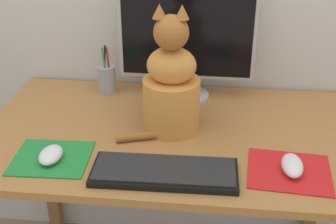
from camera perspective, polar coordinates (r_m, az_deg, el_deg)
desk at (r=1.56m, az=0.29°, el=-5.79°), size 1.21×0.72×0.75m
monitor at (r=1.64m, az=2.31°, el=9.27°), size 0.48×0.17×0.43m
keyboard at (r=1.29m, az=-0.43°, el=-7.29°), size 0.41×0.16×0.02m
mousepad_left at (r=1.41m, az=-14.01°, el=-5.46°), size 0.23×0.20×0.00m
mousepad_right at (r=1.36m, az=14.54°, el=-7.02°), size 0.24×0.22×0.00m
computer_mouse_left at (r=1.39m, az=-14.11°, el=-5.09°), size 0.06×0.10×0.03m
computer_mouse_right at (r=1.34m, az=14.90°, el=-6.31°), size 0.06×0.11×0.04m
cat at (r=1.45m, az=0.33°, el=3.27°), size 0.25×0.22×0.41m
pen_cup at (r=1.75m, az=-7.47°, el=4.07°), size 0.06×0.06×0.18m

